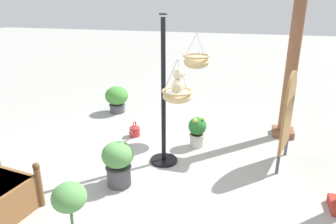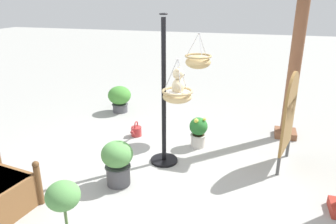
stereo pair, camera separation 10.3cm
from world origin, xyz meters
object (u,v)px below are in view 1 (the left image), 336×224
(hanging_basket_with_teddy, at_px, (177,95))
(greenhouse_pillar_left, at_px, (292,65))
(hanging_basket_left_high, at_px, (196,61))
(display_sign_board, at_px, (288,112))
(display_pole_central, at_px, (164,121))
(teddy_bear, at_px, (179,83))
(potted_plant_small_succulent, at_px, (118,161))
(potted_plant_bushy_green, at_px, (117,98))
(potted_plant_tall_leafy, at_px, (197,131))
(watering_can, at_px, (135,131))

(hanging_basket_with_teddy, xyz_separation_m, greenhouse_pillar_left, (-1.76, 1.71, 0.18))
(hanging_basket_left_high, distance_m, display_sign_board, 1.82)
(display_pole_central, xyz_separation_m, teddy_bear, (0.15, 0.27, 0.67))
(display_pole_central, distance_m, hanging_basket_left_high, 1.41)
(potted_plant_small_succulent, bearing_deg, greenhouse_pillar_left, 135.16)
(teddy_bear, height_order, potted_plant_bushy_green, teddy_bear)
(potted_plant_tall_leafy, xyz_separation_m, potted_plant_small_succulent, (1.51, -0.86, 0.07))
(teddy_bear, relative_size, watering_can, 1.18)
(potted_plant_small_succulent, height_order, display_sign_board, display_sign_board)
(hanging_basket_with_teddy, xyz_separation_m, potted_plant_tall_leafy, (-0.85, 0.17, -0.90))
(hanging_basket_with_teddy, xyz_separation_m, potted_plant_small_succulent, (0.66, -0.69, -0.83))
(greenhouse_pillar_left, relative_size, potted_plant_tall_leafy, 4.98)
(teddy_bear, bearing_deg, potted_plant_tall_leafy, 169.81)
(display_sign_board, bearing_deg, potted_plant_tall_leafy, -101.32)
(hanging_basket_left_high, bearing_deg, hanging_basket_with_teddy, -1.85)
(greenhouse_pillar_left, relative_size, display_sign_board, 1.86)
(display_pole_central, distance_m, potted_plant_bushy_green, 2.63)
(display_pole_central, height_order, hanging_basket_with_teddy, display_pole_central)
(teddy_bear, relative_size, display_sign_board, 0.27)
(greenhouse_pillar_left, height_order, potted_plant_bushy_green, greenhouse_pillar_left)
(display_pole_central, relative_size, display_sign_board, 1.52)
(teddy_bear, distance_m, potted_plant_bushy_green, 3.07)
(display_pole_central, distance_m, teddy_bear, 0.73)
(hanging_basket_with_teddy, relative_size, watering_can, 1.83)
(hanging_basket_with_teddy, bearing_deg, display_pole_central, -120.96)
(greenhouse_pillar_left, height_order, potted_plant_tall_leafy, greenhouse_pillar_left)
(display_pole_central, xyz_separation_m, hanging_basket_with_teddy, (0.15, 0.25, 0.49))
(potted_plant_tall_leafy, relative_size, watering_can, 1.63)
(display_pole_central, height_order, potted_plant_tall_leafy, display_pole_central)
(display_pole_central, height_order, hanging_basket_left_high, display_pole_central)
(hanging_basket_with_teddy, distance_m, hanging_basket_left_high, 1.34)
(hanging_basket_left_high, height_order, potted_plant_small_succulent, hanging_basket_left_high)
(hanging_basket_with_teddy, xyz_separation_m, hanging_basket_left_high, (-1.31, 0.04, 0.26))
(greenhouse_pillar_left, bearing_deg, potted_plant_small_succulent, -44.84)
(display_pole_central, height_order, display_sign_board, display_pole_central)
(hanging_basket_with_teddy, bearing_deg, potted_plant_bushy_green, -137.98)
(display_pole_central, height_order, potted_plant_small_succulent, display_pole_central)
(greenhouse_pillar_left, xyz_separation_m, watering_can, (0.79, -2.78, -1.27))
(hanging_basket_with_teddy, relative_size, potted_plant_small_succulent, 0.97)
(teddy_bear, bearing_deg, watering_can, -131.71)
(potted_plant_bushy_green, bearing_deg, display_sign_board, 65.99)
(potted_plant_small_succulent, distance_m, watering_can, 1.69)
(display_sign_board, bearing_deg, potted_plant_small_succulent, -61.89)
(teddy_bear, bearing_deg, greenhouse_pillar_left, 136.04)
(greenhouse_pillar_left, relative_size, potted_plant_small_succulent, 4.30)
(watering_can, bearing_deg, teddy_bear, 48.29)
(display_pole_central, height_order, potted_plant_bushy_green, display_pole_central)
(greenhouse_pillar_left, bearing_deg, potted_plant_tall_leafy, -59.60)
(potted_plant_tall_leafy, bearing_deg, hanging_basket_with_teddy, -11.57)
(display_pole_central, bearing_deg, potted_plant_small_succulent, -28.44)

